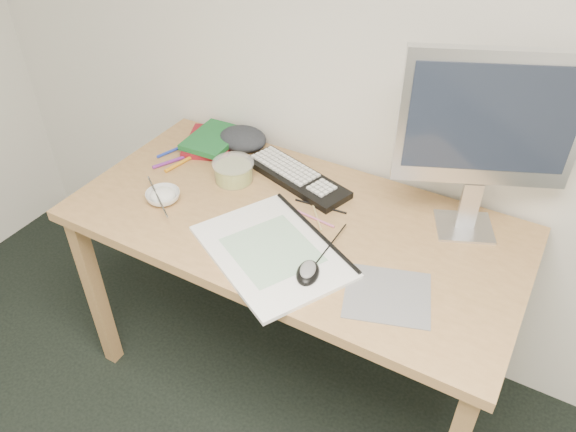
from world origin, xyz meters
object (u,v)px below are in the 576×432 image
Objects in this scene: sketchpad at (272,251)px; monitor at (489,125)px; keyboard at (297,177)px; desk at (294,240)px; rice_bowl at (163,197)px.

monitor is at bearing 69.29° from sketchpad.
sketchpad is 0.79× the size of monitor.
desk is at bearing -45.74° from keyboard.
sketchpad is at bearing -162.90° from monitor.
keyboard reaches higher than sketchpad.
desk is 0.44m from rice_bowl.
keyboard is at bearing 159.30° from monitor.
desk is 0.68m from monitor.
desk is 2.49× the size of monitor.
rice_bowl is at bearing 177.58° from monitor.
rice_bowl is (-0.41, -0.12, 0.10)m from desk.
sketchpad reaches higher than desk.
keyboard reaches higher than desk.
monitor is (0.45, 0.39, 0.34)m from sketchpad.
monitor reaches higher than desk.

